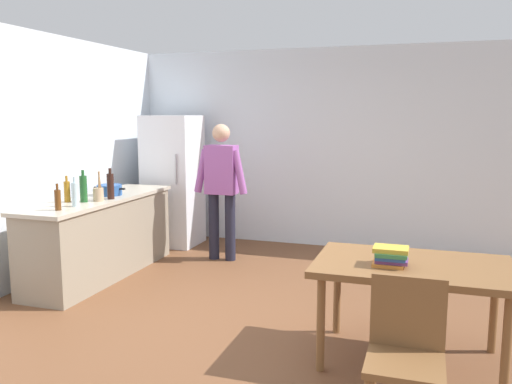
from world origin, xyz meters
The scene contains 16 objects.
ground_plane centered at (0.00, 0.00, 0.00)m, with size 14.00×14.00×0.00m, color brown.
wall_back centered at (0.00, 3.00, 1.35)m, with size 6.40×0.12×2.70m, color silver.
wall_left centered at (-2.60, 0.20, 1.35)m, with size 0.12×5.60×2.70m, color silver.
kitchen_counter centered at (-2.00, 0.80, 0.45)m, with size 0.64×2.20×0.90m.
refrigerator centered at (-1.90, 2.40, 0.90)m, with size 0.70×0.67×1.80m.
person centered at (-0.95, 1.85, 0.98)m, with size 0.70×0.22×1.70m.
dining_table centered at (1.40, -0.30, 0.67)m, with size 1.40×0.90×0.75m.
chair centered at (1.40, -1.27, 0.53)m, with size 0.42×0.42×0.91m.
cooking_pot centered at (-1.98, 0.97, 0.96)m, with size 0.40×0.28×0.12m.
utensil_jar centered at (-1.85, 0.58, 0.98)m, with size 0.11×0.11×0.32m.
bottle_beer_brown centered at (-1.90, -0.01, 1.01)m, with size 0.06×0.06×0.26m.
bottle_wine_green centered at (-1.96, 0.48, 1.05)m, with size 0.08×0.08×0.34m.
bottle_wine_dark centered at (-1.81, 0.74, 1.05)m, with size 0.08×0.08×0.34m.
bottle_water_clear centered at (-1.87, 0.22, 1.03)m, with size 0.07×0.07×0.30m.
bottle_oil_amber centered at (-2.12, 0.42, 1.02)m, with size 0.06×0.06×0.28m.
book_stack centered at (1.25, -0.42, 0.82)m, with size 0.24×0.20×0.14m.
Camera 1 is at (1.47, -4.17, 1.82)m, focal length 37.01 mm.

